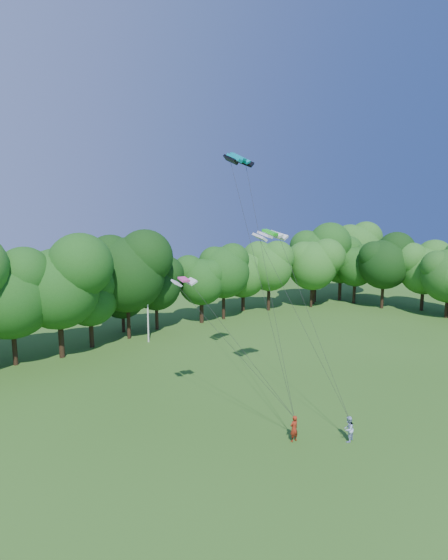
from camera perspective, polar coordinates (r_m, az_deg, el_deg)
ground at (r=28.34m, az=20.89°, el=-24.05°), size 160.00×160.00×0.00m
utility_pole at (r=51.44m, az=-9.93°, el=-3.85°), size 1.49×0.19×7.45m
kite_flyer_left at (r=30.94m, az=9.12°, el=-18.61°), size 0.68×0.46×1.81m
kite_flyer_right at (r=31.70m, az=15.95°, el=-18.21°), size 0.98×0.84×1.74m
kite_teal at (r=35.30m, az=1.89°, el=15.81°), size 3.08×2.07×0.71m
kite_green at (r=34.34m, az=6.04°, el=6.22°), size 2.89×1.40×0.48m
kite_pink at (r=30.93m, az=-5.27°, el=0.08°), size 1.82×1.00×0.30m
tree_back_center at (r=52.39m, az=-12.61°, el=1.87°), size 9.75×9.75×14.18m
tree_back_east at (r=72.39m, az=11.75°, el=2.83°), size 8.38×8.38×12.19m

